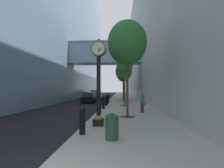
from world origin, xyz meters
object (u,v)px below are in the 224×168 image
at_px(bollard_nearest, 82,120).
at_px(street_tree_mid_far, 124,71).
at_px(street_tree_mid_near, 125,65).
at_px(car_black_near, 90,97).
at_px(street_tree_near, 127,43).
at_px(street_tree_far, 123,75).
at_px(bollard_sixth, 108,99).
at_px(pedestrian_walking, 142,102).
at_px(car_grey_mid, 97,96).
at_px(street_clock, 99,77).
at_px(bollard_fourth, 104,102).
at_px(bollard_fifth, 106,100).
at_px(bollard_third, 100,106).
at_px(car_blue_far, 95,93).
at_px(trash_bin, 112,126).

bearing_deg(bollard_nearest, street_tree_mid_far, 83.40).
distance_m(street_tree_mid_near, car_black_near, 8.37).
bearing_deg(bollard_nearest, street_tree_near, 63.37).
bearing_deg(street_tree_far, bollard_sixth, -100.39).
bearing_deg(pedestrian_walking, car_grey_mid, 111.51).
xyz_separation_m(street_clock, car_grey_mid, (-3.23, 20.37, -1.95)).
bearing_deg(bollard_fourth, car_black_near, 109.84).
distance_m(bollard_fifth, pedestrian_walking, 5.90).
height_order(bollard_fourth, car_black_near, car_black_near).
xyz_separation_m(street_clock, street_tree_mid_far, (1.66, 16.72, 2.14)).
bearing_deg(street_clock, pedestrian_walking, 57.33).
xyz_separation_m(bollard_sixth, car_black_near, (-2.98, 2.72, -0.00)).
distance_m(bollard_third, street_tree_near, 5.20).
distance_m(street_tree_mid_far, car_grey_mid, 7.34).
distance_m(bollard_fifth, car_black_near, 6.25).
distance_m(street_tree_near, pedestrian_walking, 5.00).
bearing_deg(street_tree_mid_near, car_blue_far, 107.25).
xyz_separation_m(bollard_nearest, trash_bin, (1.32, -0.60, -0.10)).
bearing_deg(street_tree_mid_near, street_tree_mid_far, 90.00).
height_order(street_clock, bollard_sixth, street_clock).
xyz_separation_m(bollard_fourth, street_tree_mid_far, (2.13, 10.06, 4.11)).
bearing_deg(car_black_near, street_tree_near, -67.49).
xyz_separation_m(bollard_fifth, street_tree_mid_far, (2.13, 7.30, 4.11)).
xyz_separation_m(bollard_third, street_tree_near, (2.13, -1.30, 4.57)).
xyz_separation_m(bollard_fourth, bollard_fifth, (0.00, 2.77, 0.00)).
height_order(street_clock, bollard_nearest, street_clock).
height_order(bollard_sixth, car_grey_mid, car_grey_mid).
bearing_deg(street_tree_mid_far, pedestrian_walking, -83.78).
height_order(bollard_fourth, street_tree_near, street_tree_near).
distance_m(street_tree_far, car_blue_far, 13.33).
distance_m(bollard_fourth, trash_bin, 9.00).
relative_size(bollard_nearest, bollard_fifth, 1.00).
height_order(trash_bin, car_grey_mid, car_grey_mid).
relative_size(street_tree_mid_far, car_grey_mid, 1.34).
distance_m(bollard_third, street_tree_mid_near, 7.35).
bearing_deg(street_tree_mid_far, street_clock, -95.66).
height_order(street_clock, trash_bin, street_clock).
height_order(bollard_third, car_grey_mid, car_grey_mid).
relative_size(bollard_nearest, street_tree_near, 0.18).
height_order(street_clock, car_blue_far, street_clock).
distance_m(bollard_sixth, car_grey_mid, 8.63).
distance_m(bollard_third, car_blue_far, 30.54).
bearing_deg(street_tree_mid_near, bollard_sixth, 129.99).
height_order(bollard_fifth, pedestrian_walking, pedestrian_walking).
height_order(bollard_fifth, car_grey_mid, car_grey_mid).
xyz_separation_m(street_tree_mid_near, car_grey_mid, (-4.88, 10.72, -4.01)).
bearing_deg(pedestrian_walking, car_black_near, 122.00).
distance_m(bollard_third, trash_bin, 6.28).
height_order(street_tree_mid_near, car_grey_mid, street_tree_mid_near).
height_order(street_tree_mid_far, car_blue_far, street_tree_mid_far).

